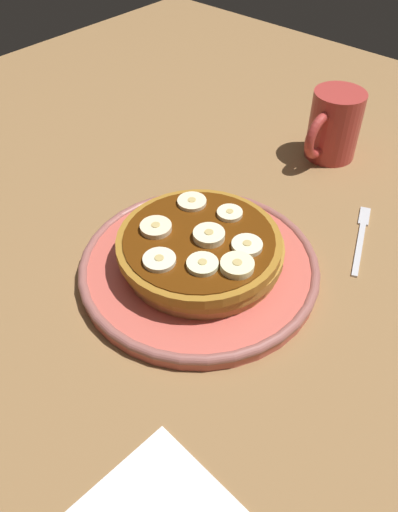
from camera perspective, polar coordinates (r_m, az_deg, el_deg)
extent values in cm
cube|color=olive|center=(58.62, 0.00, -2.86)|extent=(140.00, 140.00, 3.00)
cylinder|color=#CC594C|center=(56.99, 0.00, -1.28)|extent=(26.46, 26.46, 1.55)
torus|color=#965750|center=(56.61, 0.00, -0.89)|extent=(26.75, 26.75, 1.09)
cylinder|color=#C18246|center=(56.20, 0.58, -0.14)|extent=(17.32, 17.32, 1.18)
cylinder|color=#A5762D|center=(55.50, 0.49, 0.84)|extent=(17.87, 17.87, 1.18)
cylinder|color=#A16C22|center=(54.48, 0.52, 1.52)|extent=(17.79, 17.79, 1.18)
cylinder|color=#592B0A|center=(53.99, 0.00, 2.01)|extent=(16.28, 16.28, 0.16)
cylinder|color=#F9EEBF|center=(53.68, 1.12, 2.29)|extent=(3.40, 3.40, 0.97)
cylinder|color=tan|center=(53.33, 1.13, 2.71)|extent=(0.95, 0.95, 0.08)
cylinder|color=#F4EDC3|center=(52.91, 5.40, 1.14)|extent=(3.25, 3.25, 0.72)
cylinder|color=tan|center=(52.64, 5.43, 1.46)|extent=(0.91, 0.91, 0.08)
cylinder|color=#FCE3B6|center=(54.98, -4.86, 3.17)|extent=(3.43, 3.43, 0.79)
cylinder|color=tan|center=(54.70, -4.89, 3.51)|extent=(0.96, 0.96, 0.08)
cylinder|color=#F0F4C0|center=(50.67, 0.39, -0.97)|extent=(3.23, 3.23, 0.70)
cylinder|color=tan|center=(50.40, 0.40, -0.65)|extent=(0.90, 0.90, 0.08)
cylinder|color=#F9E8BB|center=(58.45, -0.81, 6.06)|extent=(3.35, 3.35, 0.61)
cylinder|color=tan|center=(58.24, -0.81, 6.33)|extent=(0.94, 0.94, 0.08)
cylinder|color=#F1E8C4|center=(51.30, -4.47, -0.50)|extent=(3.39, 3.39, 0.65)
cylinder|color=tan|center=(51.05, -4.49, -0.20)|extent=(0.95, 0.95, 0.08)
cylinder|color=#FBF0C1|center=(56.94, 3.38, 4.81)|extent=(2.88, 2.88, 0.63)
cylinder|color=tan|center=(56.72, 3.40, 5.10)|extent=(0.81, 0.81, 0.08)
cylinder|color=#F8F0B7|center=(50.50, 4.30, -1.11)|extent=(3.41, 3.41, 0.96)
cylinder|color=tan|center=(50.14, 4.33, -0.69)|extent=(0.96, 0.96, 0.08)
cylinder|color=#B23833|center=(76.75, 14.95, 14.03)|extent=(7.24, 7.24, 9.74)
cylinder|color=black|center=(75.00, 15.50, 16.60)|extent=(6.16, 6.16, 0.58)
torus|color=#B23833|center=(73.75, 13.43, 13.05)|extent=(6.76, 1.30, 6.76)
cube|color=silver|center=(62.97, 17.52, 0.83)|extent=(9.03, 4.32, 0.50)
cube|color=silver|center=(68.04, 18.08, 4.34)|extent=(3.72, 2.51, 0.50)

